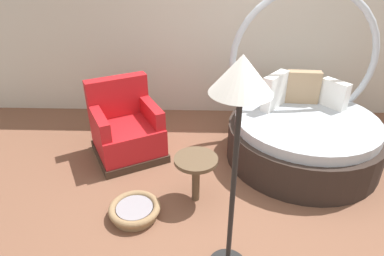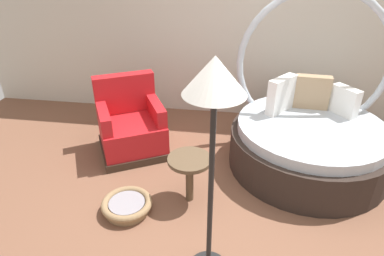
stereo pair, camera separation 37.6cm
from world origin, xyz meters
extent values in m
cube|color=brown|center=(0.00, 0.00, -0.01)|extent=(8.00, 8.00, 0.02)
cube|color=beige|center=(0.00, 2.33, 1.31)|extent=(8.00, 0.12, 2.63)
cylinder|color=#2D231E|center=(0.90, 0.95, 0.23)|extent=(1.83, 1.83, 0.46)
cylinder|color=#B2BCC6|center=(0.90, 0.95, 0.52)|extent=(1.68, 1.68, 0.12)
torus|color=#B2BCC6|center=(0.90, 1.45, 1.10)|extent=(1.81, 0.08, 1.81)
cube|color=white|center=(1.29, 1.26, 0.75)|extent=(0.30, 0.34, 0.34)
cube|color=tan|center=(0.93, 1.39, 0.78)|extent=(0.42, 0.15, 0.41)
cube|color=white|center=(0.55, 1.23, 0.79)|extent=(0.36, 0.41, 0.43)
cube|color=#38281E|center=(-1.26, 0.96, 0.05)|extent=(1.08, 1.08, 0.10)
cube|color=red|center=(-1.26, 0.96, 0.27)|extent=(1.03, 1.03, 0.34)
cube|color=red|center=(-1.41, 1.23, 0.69)|extent=(0.75, 0.50, 0.50)
cube|color=red|center=(-1.54, 0.81, 0.55)|extent=(0.43, 0.66, 0.22)
cube|color=red|center=(-0.98, 1.11, 0.55)|extent=(0.43, 0.66, 0.22)
cylinder|color=#8E704C|center=(-0.99, -0.13, 0.03)|extent=(0.44, 0.44, 0.06)
torus|color=#8E704C|center=(-0.99, -0.13, 0.10)|extent=(0.51, 0.51, 0.07)
cylinder|color=gray|center=(-0.99, -0.13, 0.08)|extent=(0.36, 0.36, 0.05)
cylinder|color=brown|center=(-0.40, 0.14, 0.24)|extent=(0.08, 0.08, 0.48)
cylinder|color=brown|center=(-0.40, 0.14, 0.50)|extent=(0.44, 0.44, 0.04)
cylinder|color=black|center=(-0.11, -0.70, 0.81)|extent=(0.04, 0.04, 1.55)
cone|color=silver|center=(-0.11, -0.70, 1.70)|extent=(0.40, 0.40, 0.24)
camera|label=1|loc=(-0.35, -2.59, 2.38)|focal=31.25mm
camera|label=2|loc=(0.03, -2.56, 2.38)|focal=31.25mm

